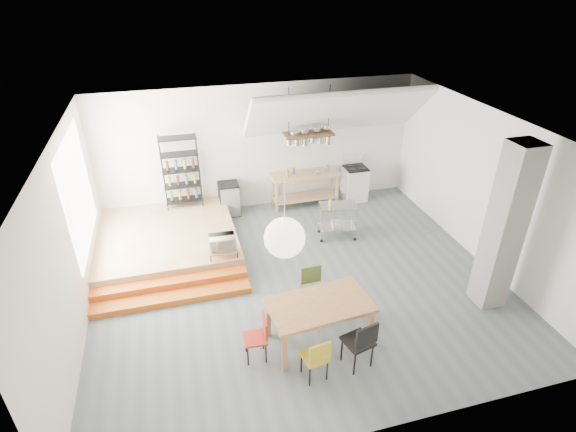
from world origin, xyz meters
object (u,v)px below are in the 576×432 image
object	(u,v)px
dining_table	(319,308)
rolling_cart	(338,216)
mini_fridge	(229,199)
stove	(354,183)

from	to	relation	value
dining_table	rolling_cart	xyz separation A→B (m)	(1.49, 3.07, -0.17)
rolling_cart	mini_fridge	world-z (taller)	mini_fridge
stove	rolling_cart	bearing A→B (deg)	-123.35
stove	rolling_cart	size ratio (longest dim) A/B	1.28
stove	dining_table	bearing A→B (deg)	-118.76
dining_table	stove	bearing A→B (deg)	56.21
stove	dining_table	distance (m)	5.49
stove	rolling_cart	distance (m)	2.08
dining_table	mini_fridge	xyz separation A→B (m)	(-0.76, 4.85, -0.29)
mini_fridge	rolling_cart	bearing A→B (deg)	-38.24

